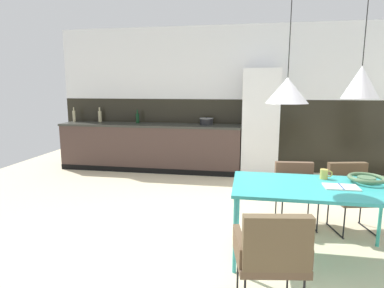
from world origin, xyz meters
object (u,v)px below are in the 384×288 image
at_px(refrigerator_column, 260,123).
at_px(pendant_lamp_over_table_far, 361,82).
at_px(armchair_far_side, 296,185).
at_px(cooking_pot, 206,121).
at_px(bottle_wine_green, 138,118).
at_px(pendant_lamp_over_table_near, 287,90).
at_px(armchair_corner_seat, 272,251).
at_px(dining_table, 316,191).
at_px(bottle_vinegar_dark, 74,116).
at_px(bottle_spice_small, 100,116).
at_px(mug_dark_espresso, 324,174).
at_px(open_book, 341,187).
at_px(fruit_bowl, 366,178).
at_px(armchair_near_window, 351,188).

relative_size(refrigerator_column, pendant_lamp_over_table_far, 1.62).
xyz_separation_m(armchair_far_side, cooking_pot, (-1.39, 2.27, 0.51)).
relative_size(armchair_far_side, bottle_wine_green, 2.71).
xyz_separation_m(armchair_far_side, pendant_lamp_over_table_near, (-0.25, -0.87, 1.13)).
xyz_separation_m(armchair_corner_seat, pendant_lamp_over_table_far, (0.75, 0.89, 1.17)).
distance_m(dining_table, bottle_wine_green, 4.29).
bearing_deg(cooking_pot, armchair_corner_seat, -76.00).
relative_size(bottle_wine_green, pendant_lamp_over_table_near, 0.22).
bearing_deg(dining_table, bottle_vinegar_dark, 143.30).
bearing_deg(bottle_spice_small, bottle_vinegar_dark, -172.36).
bearing_deg(bottle_wine_green, cooking_pot, -2.54).
bearing_deg(refrigerator_column, bottle_spice_small, 176.50).
distance_m(mug_dark_espresso, cooking_pot, 3.26).
bearing_deg(open_book, dining_table, 176.84).
relative_size(fruit_bowl, bottle_spice_small, 1.11).
bearing_deg(bottle_wine_green, armchair_near_window, -34.88).
bearing_deg(open_book, bottle_wine_green, 134.02).
bearing_deg(armchair_corner_seat, bottle_spice_small, 119.19).
relative_size(refrigerator_column, bottle_wine_green, 7.27).
height_order(armchair_far_side, mug_dark_espresso, mug_dark_espresso).
distance_m(fruit_bowl, mug_dark_espresso, 0.38).
relative_size(open_book, bottle_vinegar_dark, 0.99).
bearing_deg(armchair_corner_seat, fruit_bowl, 40.13).
bearing_deg(armchair_far_side, pendant_lamp_over_table_far, 107.75).
bearing_deg(mug_dark_espresso, bottle_wine_green, 135.77).
height_order(refrigerator_column, bottle_vinegar_dark, refrigerator_column).
distance_m(armchair_far_side, mug_dark_espresso, 0.68).
relative_size(open_book, pendant_lamp_over_table_far, 0.25).
xyz_separation_m(open_book, bottle_vinegar_dark, (-4.47, 3.18, 0.30)).
relative_size(fruit_bowl, bottle_wine_green, 1.25).
bearing_deg(cooking_pot, armchair_far_side, -58.57).
xyz_separation_m(bottle_wine_green, pendant_lamp_over_table_near, (2.56, -3.21, 0.59)).
xyz_separation_m(armchair_near_window, pendant_lamp_over_table_near, (-0.86, -0.82, 1.13)).
relative_size(armchair_far_side, mug_dark_espresso, 6.08).
relative_size(bottle_spice_small, bottle_vinegar_dark, 1.00).
relative_size(armchair_far_side, armchair_corner_seat, 0.89).
bearing_deg(armchair_near_window, dining_table, 42.30).
xyz_separation_m(armchair_far_side, bottle_spice_small, (-3.65, 2.40, 0.56)).
xyz_separation_m(mug_dark_espresso, bottle_spice_small, (-3.84, 2.98, 0.26)).
bearing_deg(pendant_lamp_over_table_near, bottle_spice_small, 136.12).
height_order(armchair_corner_seat, open_book, armchair_corner_seat).
relative_size(pendant_lamp_over_table_near, pendant_lamp_over_table_far, 1.04).
bearing_deg(pendant_lamp_over_table_near, fruit_bowl, 15.61).
xyz_separation_m(dining_table, open_book, (0.22, -0.01, 0.05)).
relative_size(open_book, bottle_spice_small, 0.99).
relative_size(dining_table, armchair_near_window, 2.00).
bearing_deg(mug_dark_espresso, armchair_near_window, 50.90).
xyz_separation_m(armchair_far_side, fruit_bowl, (0.56, -0.65, 0.29)).
distance_m(cooking_pot, bottle_vinegar_dark, 2.81).
height_order(armchair_far_side, bottle_wine_green, bottle_wine_green).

